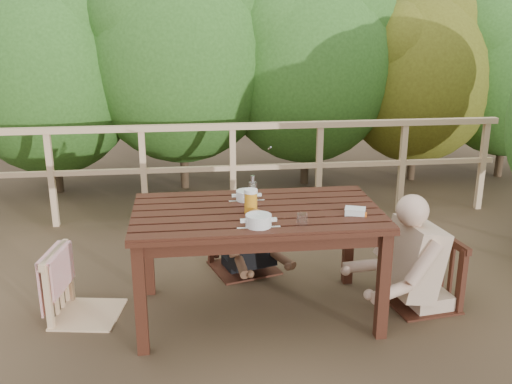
{
  "coord_description": "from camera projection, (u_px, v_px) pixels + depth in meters",
  "views": [
    {
      "loc": [
        -0.45,
        -3.66,
        2.07
      ],
      "look_at": [
        0.0,
        0.05,
        0.9
      ],
      "focal_mm": 40.34,
      "sensor_mm": 36.0,
      "label": 1
    }
  ],
  "objects": [
    {
      "name": "beer_glass",
      "position": [
        251.0,
        202.0,
        3.83
      ],
      "size": [
        0.09,
        0.09,
        0.18
      ],
      "primitive_type": "cylinder",
      "color": "gold",
      "rests_on": "table"
    },
    {
      "name": "chair_right",
      "position": [
        425.0,
        243.0,
        4.14
      ],
      "size": [
        0.54,
        0.54,
        0.96
      ],
      "primitive_type": "cube",
      "rotation": [
        0.0,
        0.0,
        -1.43
      ],
      "color": "black",
      "rests_on": "ground"
    },
    {
      "name": "hedge_row",
      "position": [
        257.0,
        27.0,
        6.65
      ],
      "size": [
        6.6,
        1.6,
        3.8
      ],
      "primitive_type": null,
      "color": "#2B551C",
      "rests_on": "ground"
    },
    {
      "name": "bottle",
      "position": [
        253.0,
        192.0,
        3.94
      ],
      "size": [
        0.06,
        0.06,
        0.24
      ],
      "primitive_type": "cylinder",
      "color": "silver",
      "rests_on": "table"
    },
    {
      "name": "woman",
      "position": [
        243.0,
        204.0,
        4.71
      ],
      "size": [
        0.6,
        0.68,
        1.14
      ],
      "primitive_type": null,
      "rotation": [
        0.0,
        0.0,
        3.44
      ],
      "color": "black",
      "rests_on": "ground"
    },
    {
      "name": "ground",
      "position": [
        257.0,
        313.0,
        4.14
      ],
      "size": [
        60.0,
        60.0,
        0.0
      ],
      "primitive_type": "plane",
      "color": "brown",
      "rests_on": "ground"
    },
    {
      "name": "chair_far",
      "position": [
        243.0,
        212.0,
        4.71
      ],
      "size": [
        0.63,
        0.63,
        1.01
      ],
      "primitive_type": "cube",
      "rotation": [
        0.0,
        0.0,
        0.29
      ],
      "color": "black",
      "rests_on": "ground"
    },
    {
      "name": "chair_left",
      "position": [
        83.0,
        256.0,
        3.97
      ],
      "size": [
        0.53,
        0.53,
        0.93
      ],
      "primitive_type": "cube",
      "rotation": [
        0.0,
        0.0,
        1.41
      ],
      "color": "tan",
      "rests_on": "ground"
    },
    {
      "name": "butter_tub",
      "position": [
        355.0,
        212.0,
        3.81
      ],
      "size": [
        0.16,
        0.14,
        0.06
      ],
      "primitive_type": "cube",
      "rotation": [
        0.0,
        0.0,
        -0.34
      ],
      "color": "silver",
      "rests_on": "table"
    },
    {
      "name": "bread_roll",
      "position": [
        256.0,
        215.0,
        3.75
      ],
      "size": [
        0.12,
        0.09,
        0.07
      ],
      "primitive_type": "ellipsoid",
      "color": "#A4682F",
      "rests_on": "table"
    },
    {
      "name": "diner_right",
      "position": [
        431.0,
        214.0,
        4.07
      ],
      "size": [
        0.77,
        0.66,
        1.41
      ],
      "primitive_type": null,
      "rotation": [
        0.0,
        0.0,
        1.71
      ],
      "color": "tan",
      "rests_on": "ground"
    },
    {
      "name": "table",
      "position": [
        257.0,
        264.0,
        4.02
      ],
      "size": [
        1.68,
        0.94,
        0.78
      ],
      "primitive_type": "cube",
      "color": "black",
      "rests_on": "ground"
    },
    {
      "name": "soup_near",
      "position": [
        259.0,
        222.0,
        3.59
      ],
      "size": [
        0.28,
        0.28,
        0.09
      ],
      "primitive_type": "cylinder",
      "color": "white",
      "rests_on": "table"
    },
    {
      "name": "tumbler",
      "position": [
        302.0,
        220.0,
        3.63
      ],
      "size": [
        0.07,
        0.07,
        0.08
      ],
      "primitive_type": "cylinder",
      "color": "white",
      "rests_on": "table"
    },
    {
      "name": "railing",
      "position": [
        233.0,
        172.0,
        5.88
      ],
      "size": [
        5.6,
        0.1,
        1.01
      ],
      "primitive_type": "cube",
      "color": "tan",
      "rests_on": "ground"
    },
    {
      "name": "soup_far",
      "position": [
        247.0,
        196.0,
        4.09
      ],
      "size": [
        0.25,
        0.25,
        0.08
      ],
      "primitive_type": "cylinder",
      "color": "silver",
      "rests_on": "table"
    }
  ]
}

